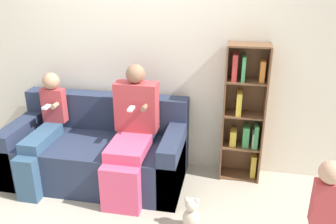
% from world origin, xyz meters
% --- Properties ---
extents(ground_plane, '(14.00, 14.00, 0.00)m').
position_xyz_m(ground_plane, '(0.00, 0.00, 0.00)').
color(ground_plane, '#B2A893').
extents(back_wall, '(10.00, 0.06, 2.55)m').
position_xyz_m(back_wall, '(0.00, 1.03, 1.27)').
color(back_wall, silver).
rests_on(back_wall, ground_plane).
extents(couch, '(1.87, 0.90, 0.87)m').
position_xyz_m(couch, '(-0.35, 0.54, 0.31)').
color(couch, '#28334C').
rests_on(couch, ground_plane).
extents(adult_seated, '(0.44, 0.80, 1.29)m').
position_xyz_m(adult_seated, '(0.07, 0.43, 0.67)').
color(adult_seated, '#DB4C75').
rests_on(adult_seated, ground_plane).
extents(child_seated, '(0.25, 0.83, 1.14)m').
position_xyz_m(child_seated, '(-0.89, 0.38, 0.58)').
color(child_seated, '#335170').
rests_on(child_seated, ground_plane).
extents(toddler_standing, '(0.19, 0.18, 0.86)m').
position_xyz_m(toddler_standing, '(1.80, -0.23, 0.49)').
color(toddler_standing, '#70665B').
rests_on(toddler_standing, ground_plane).
extents(bookshelf, '(0.43, 0.27, 1.49)m').
position_xyz_m(bookshelf, '(1.18, 0.88, 0.75)').
color(bookshelf, brown).
rests_on(bookshelf, ground_plane).
extents(teddy_bear, '(0.16, 0.13, 0.32)m').
position_xyz_m(teddy_bear, '(0.76, -0.11, 0.15)').
color(teddy_bear, beige).
rests_on(teddy_bear, ground_plane).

